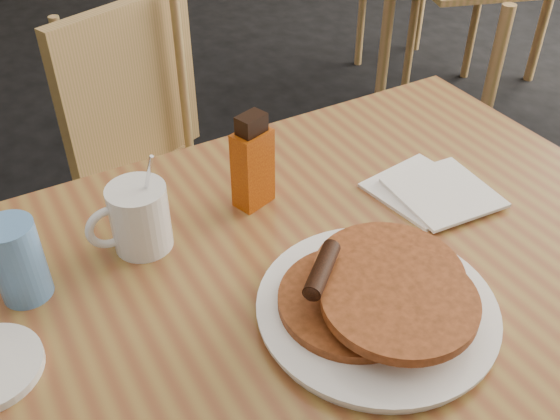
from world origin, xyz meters
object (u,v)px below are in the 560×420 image
(main_table, at_px, (301,296))
(chair_main_far, at_px, (150,155))
(syrup_bottle, at_px, (253,164))
(coffee_mug, at_px, (138,217))
(pancake_plate, at_px, (377,300))
(blue_tumbler, at_px, (18,261))

(main_table, bearing_deg, chair_main_far, 88.52)
(syrup_bottle, bearing_deg, coffee_mug, 165.20)
(pancake_plate, height_order, blue_tumbler, blue_tumbler)
(main_table, distance_m, pancake_plate, 0.14)
(main_table, relative_size, blue_tumbler, 10.25)
(chair_main_far, relative_size, coffee_mug, 5.27)
(coffee_mug, bearing_deg, syrup_bottle, 1.60)
(blue_tumbler, bearing_deg, syrup_bottle, 4.61)
(main_table, relative_size, coffee_mug, 7.54)
(syrup_bottle, distance_m, blue_tumbler, 0.37)
(syrup_bottle, xyz_separation_m, blue_tumbler, (-0.37, -0.03, -0.02))
(chair_main_far, height_order, syrup_bottle, syrup_bottle)
(pancake_plate, bearing_deg, main_table, 114.67)
(pancake_plate, height_order, syrup_bottle, syrup_bottle)
(pancake_plate, bearing_deg, chair_main_far, 92.06)
(blue_tumbler, bearing_deg, coffee_mug, 5.90)
(pancake_plate, distance_m, syrup_bottle, 0.31)
(chair_main_far, xyz_separation_m, coffee_mug, (-0.20, -0.59, 0.29))
(chair_main_far, bearing_deg, coffee_mug, -128.56)
(main_table, height_order, blue_tumbler, blue_tumbler)
(main_table, distance_m, chair_main_far, 0.79)
(chair_main_far, height_order, pancake_plate, chair_main_far)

